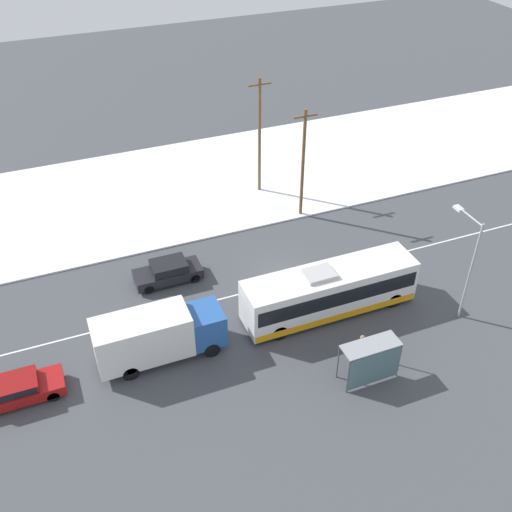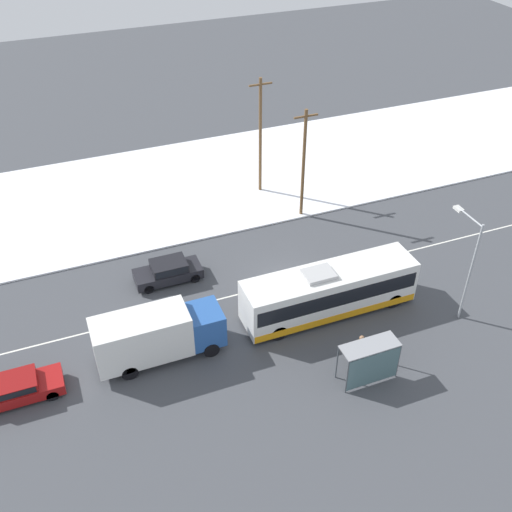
{
  "view_description": "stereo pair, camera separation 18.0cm",
  "coord_description": "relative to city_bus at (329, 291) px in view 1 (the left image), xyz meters",
  "views": [
    {
      "loc": [
        -13.05,
        -27.35,
        24.73
      ],
      "look_at": [
        -1.45,
        1.64,
        1.4
      ],
      "focal_mm": 42.0,
      "sensor_mm": 36.0,
      "label": 1
    },
    {
      "loc": [
        -12.88,
        -27.42,
        24.73
      ],
      "look_at": [
        -1.45,
        1.64,
        1.4
      ],
      "focal_mm": 42.0,
      "sensor_mm": 36.0,
      "label": 2
    }
  ],
  "objects": [
    {
      "name": "utility_pole_snowlot",
      "position": [
        1.53,
        14.98,
        3.28
      ],
      "size": [
        1.8,
        0.24,
        9.34
      ],
      "color": "brown",
      "rests_on": "ground_plane"
    },
    {
      "name": "streetlamp",
      "position": [
        7.17,
        -2.9,
        2.71
      ],
      "size": [
        0.36,
        2.45,
        6.73
      ],
      "color": "#9EA3A8",
      "rests_on": "ground_plane"
    },
    {
      "name": "city_bus",
      "position": [
        0.0,
        0.0,
        0.0
      ],
      "size": [
        10.72,
        2.57,
        3.24
      ],
      "color": "white",
      "rests_on": "ground_plane"
    },
    {
      "name": "box_truck",
      "position": [
        -10.58,
        0.06,
        0.13
      ],
      "size": [
        7.13,
        2.3,
        3.1
      ],
      "color": "silver",
      "rests_on": "ground_plane"
    },
    {
      "name": "bus_shelter",
      "position": [
        -0.51,
        -5.82,
        0.1
      ],
      "size": [
        3.16,
        1.2,
        2.4
      ],
      "color": "gray",
      "rests_on": "ground_plane"
    },
    {
      "name": "utility_pole_roadside",
      "position": [
        3.08,
        10.5,
        2.85
      ],
      "size": [
        1.8,
        0.24,
        8.48
      ],
      "color": "brown",
      "rests_on": "ground_plane"
    },
    {
      "name": "lane_marking_center",
      "position": [
        -1.26,
        3.47,
        -1.58
      ],
      "size": [
        60.0,
        0.12,
        0.0
      ],
      "color": "silver",
      "rests_on": "ground_plane"
    },
    {
      "name": "ground_plane",
      "position": [
        -1.26,
        3.47,
        -1.58
      ],
      "size": [
        120.0,
        120.0,
        0.0
      ],
      "primitive_type": "plane",
      "color": "#424449"
    },
    {
      "name": "parked_car_near_truck",
      "position": [
        -18.17,
        -0.14,
        -0.84
      ],
      "size": [
        4.72,
        1.8,
        1.34
      ],
      "color": "maroon",
      "rests_on": "ground_plane"
    },
    {
      "name": "sedan_car",
      "position": [
        -8.28,
        6.49,
        -0.79
      ],
      "size": [
        4.35,
        1.8,
        1.45
      ],
      "rotation": [
        0.0,
        0.0,
        3.14
      ],
      "color": "black",
      "rests_on": "ground_plane"
    },
    {
      "name": "snow_lot",
      "position": [
        -1.26,
        17.78,
        -1.52
      ],
      "size": [
        80.0,
        15.48,
        0.12
      ],
      "color": "white",
      "rests_on": "ground_plane"
    },
    {
      "name": "pedestrian_at_stop",
      "position": [
        -0.22,
        -4.33,
        -0.45
      ],
      "size": [
        0.67,
        0.3,
        1.85
      ],
      "color": "#23232D",
      "rests_on": "ground_plane"
    }
  ]
}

